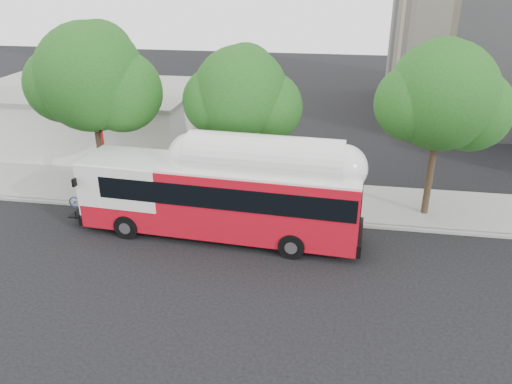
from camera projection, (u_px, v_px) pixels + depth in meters
ground at (239, 257)px, 22.92m from camera, size 120.00×120.00×0.00m
sidewalk at (260, 197)px, 28.74m from camera, size 60.00×5.00×0.15m
curb_strip at (253, 217)px, 26.40m from camera, size 60.00×0.30×0.15m
red_curb_segment at (198, 213)px, 26.84m from camera, size 10.00×0.32×0.16m
street_tree_left at (100, 82)px, 26.47m from camera, size 6.67×5.80×9.74m
street_tree_mid at (248, 98)px, 26.03m from camera, size 5.75×5.00×8.62m
street_tree_right at (451, 100)px, 24.22m from camera, size 6.21×5.40×9.18m
low_commercial_bldg at (89, 116)px, 36.70m from camera, size 16.20×10.20×4.25m
transit_bus at (221, 198)px, 23.99m from camera, size 14.56×3.80×4.26m
signal_pole at (106, 165)px, 27.26m from camera, size 0.13×0.42×4.43m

